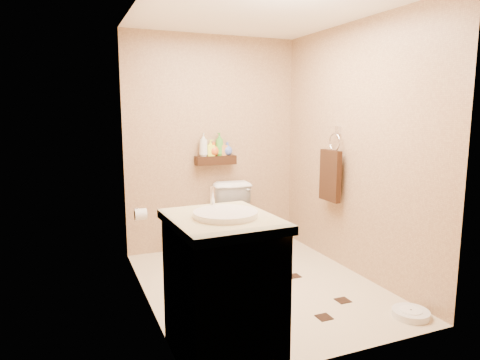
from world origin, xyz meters
name	(u,v)px	position (x,y,z in m)	size (l,w,h in m)	color
ground	(259,284)	(0.00, 0.00, 0.00)	(2.50, 2.50, 0.00)	#CAB894
wall_back	(213,144)	(0.00, 1.25, 1.20)	(2.00, 0.04, 2.40)	tan
wall_front	(348,173)	(0.00, -1.25, 1.20)	(2.00, 0.04, 2.40)	tan
wall_left	(144,159)	(-1.00, 0.00, 1.20)	(0.04, 2.50, 2.40)	tan
wall_right	(354,150)	(1.00, 0.00, 1.20)	(0.04, 2.50, 2.40)	tan
ceiling	(261,9)	(0.00, 0.00, 2.40)	(2.00, 2.50, 0.02)	white
wall_shelf	(216,160)	(0.00, 1.17, 1.02)	(0.46, 0.14, 0.10)	#331A0D
floor_accents	(266,287)	(0.03, -0.09, 0.00)	(1.16, 1.44, 0.01)	black
toilet	(240,221)	(0.16, 0.83, 0.38)	(0.43, 0.75, 0.77)	white
vanity	(223,286)	(-0.70, -0.95, 0.48)	(0.66, 0.78, 1.07)	brown
bathroom_scale	(411,313)	(0.82, -1.01, 0.03)	(0.36, 0.36, 0.06)	silver
toilet_brush	(175,241)	(-0.52, 1.07, 0.16)	(0.11, 0.11, 0.47)	#186161
towel_ring	(331,173)	(0.91, 0.25, 0.95)	(0.12, 0.30, 0.76)	silver
toilet_paper	(141,214)	(-0.94, 0.65, 0.60)	(0.12, 0.11, 0.12)	silver
bottle_a	(204,145)	(-0.14, 1.17, 1.20)	(0.10, 0.10, 0.26)	silver
bottle_b	(211,148)	(-0.06, 1.17, 1.16)	(0.08, 0.08, 0.18)	#F1FF35
bottle_c	(214,149)	(-0.02, 1.17, 1.15)	(0.12, 0.12, 0.16)	#DE5D1A
bottle_d	(219,144)	(0.05, 1.17, 1.20)	(0.10, 0.10, 0.26)	green
bottle_e	(223,148)	(0.09, 1.17, 1.16)	(0.08, 0.08, 0.17)	#D18945
bottle_f	(227,149)	(0.14, 1.17, 1.15)	(0.12, 0.12, 0.15)	#4D67C2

